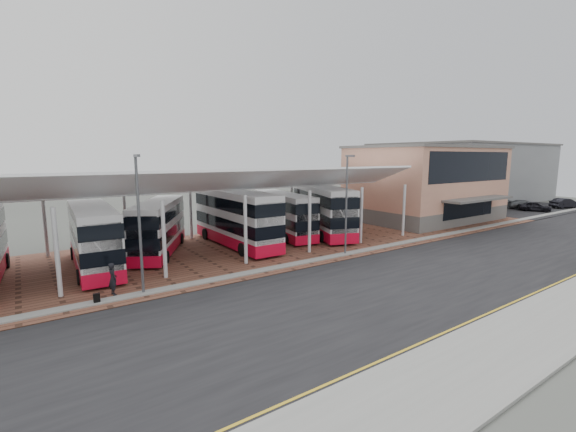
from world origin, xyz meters
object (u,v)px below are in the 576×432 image
carpark_car_c (565,203)px  bus_1 (93,238)px  terminal (426,183)px  carpark_car_a (535,206)px  bus_2 (159,228)px  pedestrian (113,279)px  bus_3 (236,218)px  bus_4 (284,215)px  bus_5 (322,210)px  carpark_car_b (525,205)px

carpark_car_c → bus_1: bearing=105.7°
terminal → carpark_car_a: terminal is taller
bus_2 → pedestrian: bus_2 is taller
pedestrian → bus_3: bearing=-67.4°
bus_3 → bus_4: size_ratio=1.11×
bus_3 → bus_1: bearing=-175.8°
terminal → bus_2: (-33.30, 1.46, -2.47)m
bus_4 → carpark_car_c: size_ratio=2.32×
bus_3 → terminal: bearing=-0.1°
bus_1 → bus_2: size_ratio=1.07×
bus_2 → carpark_car_c: size_ratio=2.22×
bus_4 → pedestrian: (-17.42, -8.13, -1.19)m
bus_5 → pedestrian: size_ratio=6.41×
bus_2 → carpark_car_b: size_ratio=2.19×
carpark_car_a → bus_2: bearing=146.8°
bus_3 → bus_5: (9.62, -0.48, 0.01)m
bus_4 → bus_2: bearing=-170.8°
carpark_car_a → bus_3: bearing=147.1°
carpark_car_b → bus_5: bearing=132.4°
bus_2 → bus_4: 12.25m
bus_3 → bus_4: 5.86m
bus_1 → bus_5: bearing=3.6°
bus_2 → carpark_car_a: 52.69m
terminal → bus_1: size_ratio=1.68×
terminal → bus_5: bearing=-179.5°
bus_1 → bus_2: 5.46m
bus_3 → bus_4: (5.78, 0.90, -0.30)m
bus_2 → bus_3: bus_3 is taller
bus_2 → carpark_car_c: (59.96, -7.65, -1.35)m
bus_2 → bus_1: bearing=-131.4°
bus_2 → bus_5: bus_5 is taller
carpark_car_b → carpark_car_c: size_ratio=1.01×
bus_5 → carpark_car_b: (37.36, -3.05, -1.74)m
bus_4 → carpark_car_a: size_ratio=2.58×
terminal → bus_3: terminal is taller
bus_2 → carpark_car_a: bus_2 is taller
bus_5 → terminal: bearing=20.8°
terminal → pedestrian: bearing=-169.8°
terminal → carpark_car_c: size_ratio=3.99×
bus_3 → bus_5: 9.64m
bus_1 → bus_4: size_ratio=1.02×
bus_5 → bus_3: bearing=-162.6°
carpark_car_b → carpark_car_c: bearing=-67.7°
bus_1 → bus_2: bus_1 is taller
pedestrian → carpark_car_c: (65.12, 0.70, -0.17)m
bus_3 → carpark_car_a: bus_3 is taller
bus_4 → carpark_car_c: (47.70, -7.43, -1.36)m
terminal → bus_3: 26.92m
bus_1 → carpark_car_c: (65.09, -5.81, -1.44)m
bus_5 → carpark_car_c: bearing=12.4°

